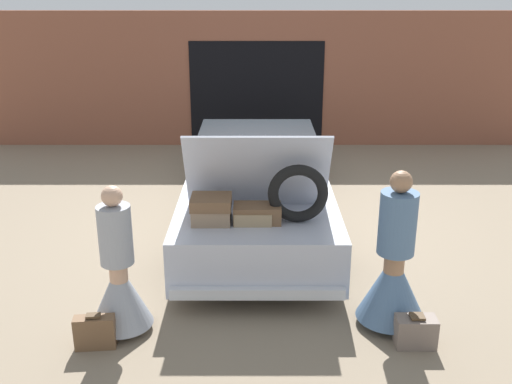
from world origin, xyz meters
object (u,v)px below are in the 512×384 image
at_px(person_right, 392,272).
at_px(suitcase_beside_right_person, 414,331).
at_px(car, 256,182).
at_px(suitcase_beside_left_person, 94,332).
at_px(person_left, 118,281).

height_order(person_right, suitcase_beside_right_person, person_right).
height_order(car, suitcase_beside_left_person, car).
xyz_separation_m(car, suitcase_beside_left_person, (-1.59, -3.29, -0.42)).
height_order(person_left, person_right, person_right).
relative_size(car, person_right, 3.25).
bearing_deg(person_right, suitcase_beside_left_person, 95.05).
bearing_deg(suitcase_beside_left_person, person_left, 58.53).
distance_m(suitcase_beside_left_person, suitcase_beside_right_person, 3.14).
xyz_separation_m(car, person_left, (-1.39, -2.97, -0.04)).
xyz_separation_m(suitcase_beside_left_person, suitcase_beside_right_person, (3.14, 0.03, -0.01)).
relative_size(person_left, person_right, 0.93).
bearing_deg(person_left, suitcase_beside_right_person, 79.64).
bearing_deg(suitcase_beside_right_person, person_left, 174.37).
distance_m(car, suitcase_beside_left_person, 3.68).
height_order(car, suitcase_beside_right_person, car).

